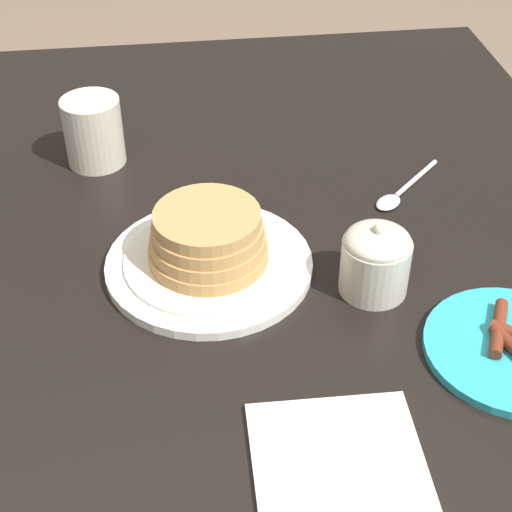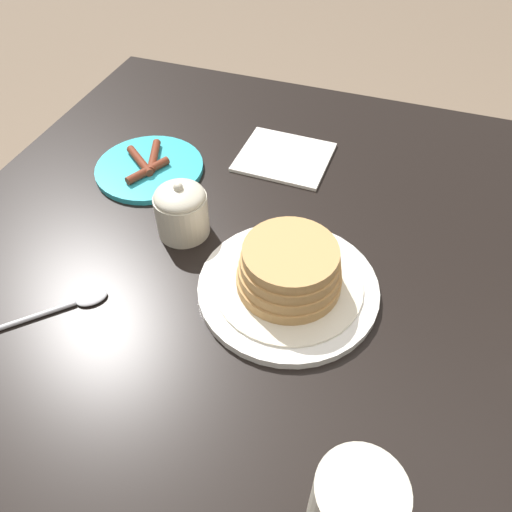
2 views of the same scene
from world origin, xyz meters
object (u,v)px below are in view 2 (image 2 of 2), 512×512
napkin (284,157)px  spoon (72,304)px  side_plate_bacon (149,167)px  sugar_bowl (181,210)px  pancake_plate (289,276)px  coffee_mug (354,511)px

napkin → spoon: (0.41, -0.17, 0.00)m
napkin → side_plate_bacon: bearing=-62.3°
side_plate_bacon → sugar_bowl: (0.12, 0.12, 0.04)m
sugar_bowl → napkin: (-0.23, 0.09, -0.04)m
side_plate_bacon → napkin: 0.24m
side_plate_bacon → napkin: size_ratio=1.16×
sugar_bowl → napkin: 0.25m
pancake_plate → napkin: pancake_plate is taller
pancake_plate → side_plate_bacon: (-0.18, -0.31, -0.02)m
coffee_mug → sugar_bowl: bearing=-135.2°
napkin → spoon: 0.45m
pancake_plate → coffee_mug: size_ratio=2.14×
pancake_plate → spoon: bearing=-65.6°
side_plate_bacon → sugar_bowl: size_ratio=2.01×
sugar_bowl → spoon: sugar_bowl is taller
sugar_bowl → spoon: size_ratio=0.77×
sugar_bowl → side_plate_bacon: bearing=-134.5°
pancake_plate → spoon: (0.12, -0.27, -0.03)m
pancake_plate → sugar_bowl: 0.20m
side_plate_bacon → coffee_mug: size_ratio=1.61×
side_plate_bacon → pancake_plate: bearing=59.5°
side_plate_bacon → sugar_bowl: sugar_bowl is taller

